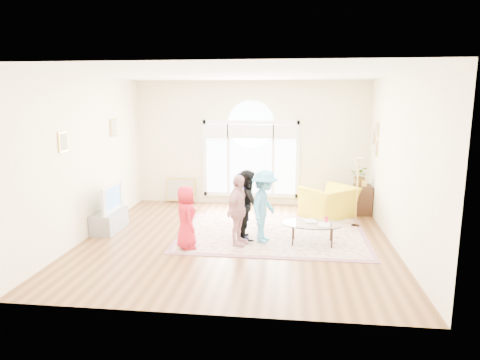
# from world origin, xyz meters

# --- Properties ---
(ground) EXTENTS (6.00, 6.00, 0.00)m
(ground) POSITION_xyz_m (0.00, 0.00, 0.00)
(ground) COLOR #553318
(ground) RESTS_ON ground
(room_shell) EXTENTS (6.00, 6.00, 6.00)m
(room_shell) POSITION_xyz_m (0.01, 2.83, 1.57)
(room_shell) COLOR #FCF1C8
(room_shell) RESTS_ON ground
(area_rug) EXTENTS (3.60, 2.60, 0.02)m
(area_rug) POSITION_xyz_m (0.69, 0.44, 0.01)
(area_rug) COLOR beige
(area_rug) RESTS_ON ground
(rug_border) EXTENTS (3.80, 2.80, 0.01)m
(rug_border) POSITION_xyz_m (0.69, 0.44, 0.01)
(rug_border) COLOR #895666
(rug_border) RESTS_ON ground
(tv_console) EXTENTS (0.45, 1.00, 0.42)m
(tv_console) POSITION_xyz_m (-2.75, 0.30, 0.21)
(tv_console) COLOR gray
(tv_console) RESTS_ON ground
(television) EXTENTS (0.17, 1.00, 0.57)m
(television) POSITION_xyz_m (-2.74, 0.30, 0.71)
(television) COLOR black
(television) RESTS_ON tv_console
(coffee_table) EXTENTS (1.17, 0.78, 0.54)m
(coffee_table) POSITION_xyz_m (1.47, -0.10, 0.40)
(coffee_table) COLOR silver
(coffee_table) RESTS_ON ground
(armchair) EXTENTS (1.50, 1.49, 0.73)m
(armchair) POSITION_xyz_m (1.95, 1.87, 0.37)
(armchair) COLOR yellow
(armchair) RESTS_ON ground
(side_cabinet) EXTENTS (0.40, 0.50, 0.70)m
(side_cabinet) POSITION_xyz_m (2.78, 2.29, 0.35)
(side_cabinet) COLOR black
(side_cabinet) RESTS_ON ground
(floor_lamp) EXTENTS (0.30, 0.30, 1.51)m
(floor_lamp) POSITION_xyz_m (2.47, 1.22, 1.28)
(floor_lamp) COLOR black
(floor_lamp) RESTS_ON ground
(plant_pedestal) EXTENTS (0.20, 0.20, 0.70)m
(plant_pedestal) POSITION_xyz_m (2.70, 2.29, 0.35)
(plant_pedestal) COLOR white
(plant_pedestal) RESTS_ON ground
(potted_plant) EXTENTS (0.52, 0.49, 0.47)m
(potted_plant) POSITION_xyz_m (2.70, 2.29, 0.93)
(potted_plant) COLOR #33722D
(potted_plant) RESTS_ON plant_pedestal
(leaning_picture) EXTENTS (0.80, 0.14, 0.62)m
(leaning_picture) POSITION_xyz_m (-1.87, 2.90, 0.00)
(leaning_picture) COLOR tan
(leaning_picture) RESTS_ON ground
(child_red) EXTENTS (0.58, 0.68, 1.18)m
(child_red) POSITION_xyz_m (-0.86, -0.61, 0.61)
(child_red) COLOR red
(child_red) RESTS_ON area_rug
(child_navy) EXTENTS (0.46, 0.56, 1.32)m
(child_navy) POSITION_xyz_m (0.13, 0.12, 0.68)
(child_navy) COLOR #151B3D
(child_navy) RESTS_ON area_rug
(child_black) EXTENTS (0.67, 0.78, 1.38)m
(child_black) POSITION_xyz_m (0.21, 0.06, 0.71)
(child_black) COLOR black
(child_black) RESTS_ON area_rug
(child_pink) EXTENTS (0.56, 0.85, 1.35)m
(child_pink) POSITION_xyz_m (0.07, -0.34, 0.69)
(child_pink) COLOR pink
(child_pink) RESTS_ON area_rug
(child_blue) EXTENTS (0.74, 1.01, 1.41)m
(child_blue) POSITION_xyz_m (0.55, -0.08, 0.72)
(child_blue) COLOR #4BAAD4
(child_blue) RESTS_ON area_rug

